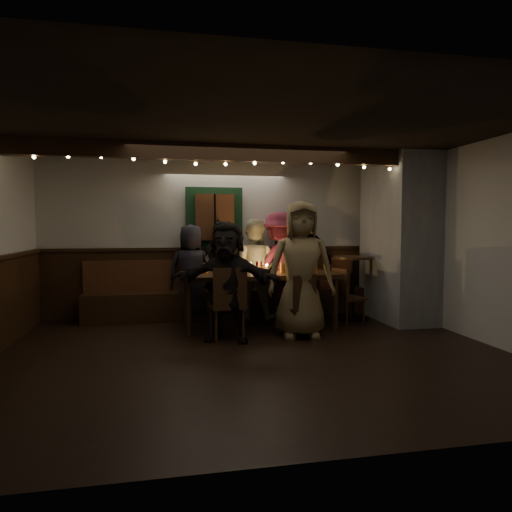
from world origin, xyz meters
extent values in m
cube|color=black|center=(0.00, 0.00, -0.01)|extent=(6.00, 5.00, 0.01)
cube|color=black|center=(0.00, 0.00, 2.60)|extent=(6.00, 5.00, 0.01)
cube|color=silver|center=(0.00, 2.50, 1.30)|extent=(6.00, 0.01, 2.60)
cube|color=silver|center=(3.00, 0.00, 1.30)|extent=(0.01, 5.00, 2.60)
cube|color=black|center=(0.00, 2.48, 0.55)|extent=(6.00, 0.05, 1.10)
cube|color=slate|center=(2.65, 1.50, 1.30)|extent=(0.70, 1.40, 2.60)
cube|color=black|center=(0.00, 2.23, 0.23)|extent=(4.60, 0.45, 0.45)
cube|color=#542817|center=(0.00, 2.41, 0.70)|extent=(4.60, 0.06, 0.50)
cube|color=#13361C|center=(-0.20, 2.44, 1.65)|extent=(0.95, 0.04, 1.00)
cube|color=#542817|center=(-0.20, 2.38, 1.65)|extent=(0.64, 0.12, 0.76)
cube|color=black|center=(0.00, 1.00, 2.49)|extent=(6.00, 0.16, 0.22)
sphere|color=#FFE599|center=(-2.60, 0.98, 2.36)|extent=(0.04, 0.04, 0.04)
sphere|color=#FFE599|center=(-2.20, 0.98, 2.38)|extent=(0.04, 0.04, 0.04)
sphere|color=#FFE599|center=(-1.80, 0.98, 2.39)|extent=(0.04, 0.04, 0.04)
sphere|color=#FFE599|center=(-1.40, 0.98, 2.37)|extent=(0.04, 0.04, 0.04)
sphere|color=#FFE599|center=(-1.00, 0.98, 2.35)|extent=(0.04, 0.04, 0.04)
sphere|color=#FFE599|center=(-0.60, 0.98, 2.33)|extent=(0.04, 0.04, 0.04)
sphere|color=#FFE599|center=(-0.20, 0.98, 2.34)|extent=(0.04, 0.04, 0.04)
sphere|color=#FFE599|center=(0.20, 0.98, 2.36)|extent=(0.04, 0.04, 0.04)
sphere|color=#FFE599|center=(0.60, 0.98, 2.38)|extent=(0.04, 0.04, 0.04)
sphere|color=#FFE599|center=(1.00, 0.98, 2.39)|extent=(0.04, 0.04, 0.04)
sphere|color=#FFE599|center=(1.40, 0.98, 2.37)|extent=(0.04, 0.04, 0.04)
sphere|color=#FFE599|center=(1.80, 0.98, 2.35)|extent=(0.04, 0.04, 0.04)
sphere|color=#FFE599|center=(2.20, 0.98, 2.33)|extent=(0.04, 0.04, 0.04)
sphere|color=#FFE599|center=(2.60, 0.98, 2.34)|extent=(0.04, 0.04, 0.04)
cube|color=black|center=(0.34, 1.40, 0.78)|extent=(2.28, 0.98, 0.07)
cylinder|color=black|center=(-0.71, 1.00, 0.37)|extent=(0.08, 0.08, 0.75)
cylinder|color=black|center=(-0.71, 1.80, 0.37)|extent=(0.08, 0.08, 0.75)
cylinder|color=black|center=(1.40, 1.00, 0.37)|extent=(0.08, 0.08, 0.75)
cylinder|color=black|center=(1.40, 1.80, 0.37)|extent=(0.08, 0.08, 0.75)
cylinder|color=#BF7226|center=(-0.44, 1.48, 0.89)|extent=(0.08, 0.08, 0.15)
cylinder|color=#BF7226|center=(-0.07, 1.20, 0.89)|extent=(0.08, 0.08, 0.15)
cylinder|color=silver|center=(0.24, 1.58, 0.89)|extent=(0.08, 0.08, 0.15)
cylinder|color=#BF7226|center=(0.69, 1.32, 0.89)|extent=(0.08, 0.08, 0.15)
cylinder|color=silver|center=(0.98, 1.63, 0.89)|extent=(0.08, 0.08, 0.15)
cylinder|color=#BF7226|center=(1.15, 1.21, 0.89)|extent=(0.08, 0.08, 0.15)
cylinder|color=white|center=(-0.24, 1.07, 0.82)|extent=(0.28, 0.28, 0.02)
cube|color=#B2B2B7|center=(0.34, 1.35, 0.84)|extent=(0.17, 0.11, 0.05)
cylinder|color=#990C0C|center=(0.31, 1.35, 0.90)|extent=(0.04, 0.04, 0.17)
cylinder|color=gold|center=(0.38, 1.35, 0.90)|extent=(0.04, 0.04, 0.17)
cylinder|color=silver|center=(0.48, 1.45, 0.86)|extent=(0.05, 0.05, 0.09)
sphere|color=#FFB24C|center=(0.48, 1.45, 0.92)|extent=(0.03, 0.03, 0.03)
cube|color=black|center=(-0.22, 0.73, 0.45)|extent=(0.48, 0.48, 0.04)
cube|color=black|center=(-0.21, 0.53, 0.72)|extent=(0.44, 0.08, 0.50)
cylinder|color=black|center=(-0.06, 0.92, 0.22)|extent=(0.04, 0.04, 0.43)
cylinder|color=black|center=(-0.03, 0.57, 0.22)|extent=(0.04, 0.04, 0.43)
cylinder|color=black|center=(-0.42, 0.90, 0.22)|extent=(0.04, 0.04, 0.43)
cylinder|color=black|center=(-0.39, 0.54, 0.22)|extent=(0.04, 0.04, 0.43)
cube|color=black|center=(0.73, 0.74, 0.40)|extent=(0.51, 0.51, 0.04)
cube|color=black|center=(0.80, 0.58, 0.63)|extent=(0.37, 0.19, 0.44)
cylinder|color=black|center=(0.81, 0.94, 0.19)|extent=(0.03, 0.03, 0.38)
cylinder|color=black|center=(0.94, 0.66, 0.19)|extent=(0.03, 0.03, 0.38)
cylinder|color=black|center=(0.52, 0.81, 0.19)|extent=(0.03, 0.03, 0.38)
cylinder|color=black|center=(0.65, 0.53, 0.19)|extent=(0.03, 0.03, 0.38)
cube|color=black|center=(1.75, 1.34, 0.40)|extent=(0.47, 0.47, 0.04)
cube|color=black|center=(1.58, 1.29, 0.64)|extent=(0.13, 0.39, 0.45)
cylinder|color=black|center=(1.94, 1.22, 0.19)|extent=(0.03, 0.03, 0.38)
cylinder|color=black|center=(1.64, 1.15, 0.19)|extent=(0.03, 0.03, 0.38)
cylinder|color=black|center=(1.87, 1.53, 0.19)|extent=(0.03, 0.03, 0.38)
cylinder|color=black|center=(1.56, 1.45, 0.19)|extent=(0.03, 0.03, 0.38)
cylinder|color=black|center=(1.96, 1.69, 0.01)|extent=(0.52, 0.52, 0.03)
cylinder|color=black|center=(1.96, 1.69, 0.50)|extent=(0.07, 0.07, 1.00)
cylinder|color=black|center=(1.96, 1.69, 1.00)|extent=(0.64, 0.64, 0.04)
imported|color=black|center=(-0.60, 2.17, 0.77)|extent=(0.85, 0.66, 1.53)
imported|color=black|center=(-0.13, 2.11, 0.79)|extent=(0.60, 0.41, 1.58)
imported|color=beige|center=(0.39, 2.07, 0.81)|extent=(0.97, 0.88, 1.62)
imported|color=maroon|center=(0.84, 2.10, 0.87)|extent=(1.29, 1.05, 1.74)
imported|color=black|center=(1.20, 2.17, 0.92)|extent=(1.16, 0.75, 1.83)
imported|color=black|center=(-0.23, 0.66, 0.78)|extent=(1.52, 1.01, 1.57)
imported|color=olive|center=(0.78, 0.71, 0.92)|extent=(0.97, 0.70, 1.85)
camera|label=1|loc=(-1.02, -5.18, 1.50)|focal=32.00mm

